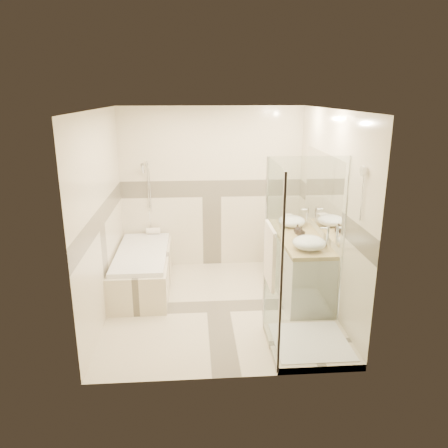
{
  "coord_description": "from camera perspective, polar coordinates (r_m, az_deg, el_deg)",
  "views": [
    {
      "loc": [
        -0.3,
        -5.15,
        2.68
      ],
      "look_at": [
        0.1,
        0.25,
        1.05
      ],
      "focal_mm": 35.0,
      "sensor_mm": 36.0,
      "label": 1
    }
  ],
  "objects": [
    {
      "name": "vessel_sink_near",
      "position": [
        6.29,
        8.85,
        0.37
      ],
      "size": [
        0.39,
        0.39,
        0.15
      ],
      "primitive_type": "ellipsoid",
      "color": "white",
      "rests_on": "vanity"
    },
    {
      "name": "faucet_near",
      "position": [
        6.32,
        10.79,
        1.07
      ],
      "size": [
        0.11,
        0.03,
        0.26
      ],
      "color": "silver",
      "rests_on": "vanity"
    },
    {
      "name": "amenity_bottle_b",
      "position": [
        5.97,
        9.56,
        -0.66
      ],
      "size": [
        0.11,
        0.11,
        0.13
      ],
      "primitive_type": "imported",
      "rotation": [
        0.0,
        0.0,
        0.11
      ],
      "color": "black",
      "rests_on": "vanity"
    },
    {
      "name": "rolled_towel",
      "position": [
        6.91,
        -9.22,
        -0.89
      ],
      "size": [
        0.22,
        0.1,
        0.1
      ],
      "primitive_type": "cylinder",
      "rotation": [
        0.0,
        1.57,
        0.0
      ],
      "color": "white",
      "rests_on": "bathtub"
    },
    {
      "name": "folded_towels",
      "position": [
        6.58,
        8.27,
        0.78
      ],
      "size": [
        0.2,
        0.27,
        0.08
      ],
      "primitive_type": "cube",
      "rotation": [
        0.0,
        0.0,
        -0.21
      ],
      "color": "white",
      "rests_on": "vanity"
    },
    {
      "name": "bathtub",
      "position": [
        6.31,
        -10.57,
        -5.64
      ],
      "size": [
        0.75,
        1.7,
        0.56
      ],
      "color": "beige",
      "rests_on": "ground"
    },
    {
      "name": "vanity",
      "position": [
        6.07,
        9.71,
        -5.31
      ],
      "size": [
        0.58,
        1.62,
        0.85
      ],
      "color": "silver",
      "rests_on": "ground"
    },
    {
      "name": "room",
      "position": [
        5.37,
        -0.29,
        1.39
      ],
      "size": [
        2.82,
        3.02,
        2.52
      ],
      "color": "beige",
      "rests_on": "ground"
    },
    {
      "name": "faucet_far",
      "position": [
        5.44,
        13.3,
        -1.52
      ],
      "size": [
        0.12,
        0.03,
        0.28
      ],
      "color": "silver",
      "rests_on": "vanity"
    },
    {
      "name": "shower_enclosure",
      "position": [
        4.84,
        9.91,
        -10.19
      ],
      "size": [
        0.96,
        0.93,
        2.04
      ],
      "color": "beige",
      "rests_on": "ground"
    },
    {
      "name": "amenity_bottle_a",
      "position": [
        5.78,
        10.04,
        -1.14
      ],
      "size": [
        0.09,
        0.1,
        0.16
      ],
      "primitive_type": "imported",
      "rotation": [
        0.0,
        0.0,
        0.43
      ],
      "color": "black",
      "rests_on": "vanity"
    },
    {
      "name": "vessel_sink_far",
      "position": [
        5.41,
        11.06,
        -2.42
      ],
      "size": [
        0.41,
        0.41,
        0.16
      ],
      "primitive_type": "ellipsoid",
      "color": "white",
      "rests_on": "vanity"
    }
  ]
}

